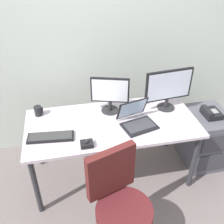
% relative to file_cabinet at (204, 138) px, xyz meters
% --- Properties ---
extents(ground_plane, '(8.00, 8.00, 0.00)m').
position_rel_file_cabinet_xyz_m(ground_plane, '(-1.07, -0.02, -0.32)').
color(ground_plane, slate).
extents(back_wall, '(6.00, 0.10, 2.80)m').
position_rel_file_cabinet_xyz_m(back_wall, '(-1.07, 0.71, 1.08)').
color(back_wall, beige).
rests_on(back_wall, ground).
extents(desk, '(1.66, 0.77, 0.71)m').
position_rel_file_cabinet_xyz_m(desk, '(-1.07, -0.02, 0.33)').
color(desk, silver).
rests_on(desk, ground).
extents(file_cabinet, '(0.42, 0.53, 0.63)m').
position_rel_file_cabinet_xyz_m(file_cabinet, '(0.00, 0.00, 0.00)').
color(file_cabinet, '#53535C').
rests_on(file_cabinet, ground).
extents(desk_phone, '(0.17, 0.20, 0.09)m').
position_rel_file_cabinet_xyz_m(desk_phone, '(-0.01, -0.02, 0.35)').
color(desk_phone, black).
rests_on(desk_phone, file_cabinet).
extents(office_chair, '(0.52, 0.54, 0.96)m').
position_rel_file_cabinet_xyz_m(office_chair, '(-1.17, -0.81, 0.12)').
color(office_chair, black).
rests_on(office_chair, ground).
extents(monitor_main, '(0.50, 0.18, 0.43)m').
position_rel_file_cabinet_xyz_m(monitor_main, '(-0.47, 0.11, 0.64)').
color(monitor_main, '#262628').
rests_on(monitor_main, desk).
extents(monitor_side, '(0.37, 0.18, 0.38)m').
position_rel_file_cabinet_xyz_m(monitor_side, '(-1.05, 0.18, 0.61)').
color(monitor_side, '#262628').
rests_on(monitor_side, desk).
extents(keyboard, '(0.42, 0.17, 0.03)m').
position_rel_file_cabinet_xyz_m(keyboard, '(-1.66, -0.14, 0.41)').
color(keyboard, black).
rests_on(keyboard, desk).
extents(laptop, '(0.38, 0.37, 0.23)m').
position_rel_file_cabinet_xyz_m(laptop, '(-0.85, -0.10, 0.45)').
color(laptop, black).
rests_on(laptop, desk).
extents(trackball_mouse, '(0.11, 0.09, 0.07)m').
position_rel_file_cabinet_xyz_m(trackball_mouse, '(-1.35, -0.31, 0.42)').
color(trackball_mouse, black).
rests_on(trackball_mouse, desk).
extents(coffee_mug, '(0.09, 0.08, 0.10)m').
position_rel_file_cabinet_xyz_m(coffee_mug, '(-1.77, 0.25, 0.45)').
color(coffee_mug, black).
rests_on(coffee_mug, desk).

